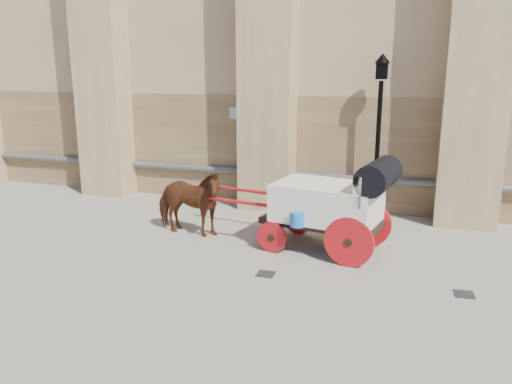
% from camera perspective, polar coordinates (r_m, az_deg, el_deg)
% --- Properties ---
extents(ground, '(90.00, 90.00, 0.00)m').
position_cam_1_polar(ground, '(10.12, 0.61, -7.41)').
color(ground, gray).
rests_on(ground, ground).
extents(horse, '(1.89, 0.99, 1.54)m').
position_cam_1_polar(horse, '(11.32, -7.75, -1.15)').
color(horse, brown).
rests_on(horse, ground).
extents(carriage, '(4.67, 1.96, 1.99)m').
position_cam_1_polar(carriage, '(10.24, 8.90, -1.03)').
color(carriage, black).
rests_on(carriage, ground).
extents(street_lamp, '(0.38, 0.38, 4.04)m').
position_cam_1_polar(street_lamp, '(12.60, 13.80, 6.56)').
color(street_lamp, black).
rests_on(street_lamp, ground).
extents(drain_grate_near, '(0.33, 0.33, 0.01)m').
position_cam_1_polar(drain_grate_near, '(9.30, 1.13, -9.35)').
color(drain_grate_near, black).
rests_on(drain_grate_near, ground).
extents(drain_grate_far, '(0.35, 0.35, 0.01)m').
position_cam_1_polar(drain_grate_far, '(9.21, 22.68, -10.72)').
color(drain_grate_far, black).
rests_on(drain_grate_far, ground).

